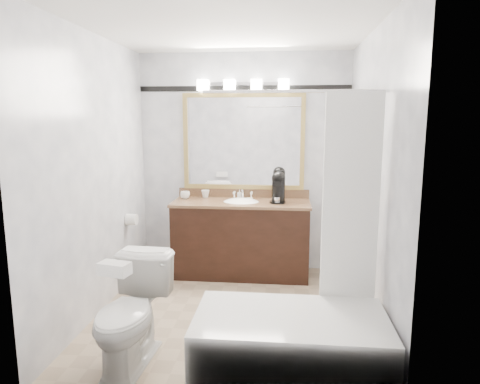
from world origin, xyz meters
name	(u,v)px	position (x,y,z in m)	size (l,w,h in m)	color
room	(230,178)	(0.00, 0.00, 1.25)	(2.42, 2.62, 2.52)	tan
vanity	(241,237)	(0.00, 1.02, 0.44)	(1.53, 0.58, 0.97)	black
mirror	(243,142)	(0.00, 1.28, 1.50)	(1.40, 0.04, 1.10)	tan
vanity_light_bar	(243,85)	(0.00, 1.23, 2.13)	(1.02, 0.14, 0.12)	silver
accent_stripe	(244,88)	(0.00, 1.29, 2.10)	(2.40, 0.01, 0.06)	black
bathtub	(294,338)	(0.55, -0.90, 0.28)	(1.30, 0.75, 1.96)	white
tp_roll	(132,219)	(-1.14, 0.66, 0.70)	(0.12, 0.12, 0.11)	white
toilet	(131,314)	(-0.60, -0.87, 0.39)	(0.43, 0.76, 0.77)	white
tissue_box	(115,269)	(-0.60, -1.12, 0.81)	(0.20, 0.11, 0.08)	white
coffee_maker	(278,186)	(0.41, 1.02, 1.02)	(0.18, 0.22, 0.34)	black
cup_left	(185,195)	(-0.66, 1.12, 0.89)	(0.11, 0.11, 0.09)	white
cup_right	(205,194)	(-0.44, 1.22, 0.89)	(0.09, 0.09, 0.09)	white
soap_bottle_a	(240,194)	(-0.04, 1.22, 0.90)	(0.04, 0.05, 0.10)	white
soap_bar	(250,199)	(0.08, 1.13, 0.86)	(0.07, 0.04, 0.02)	beige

